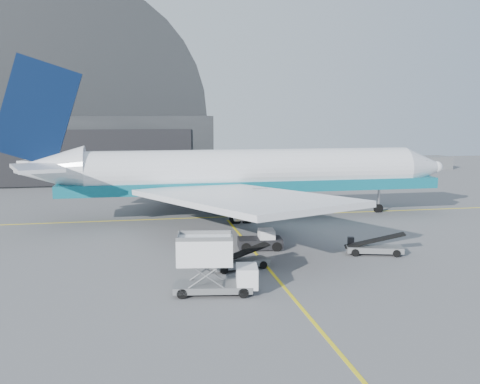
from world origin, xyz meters
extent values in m
plane|color=#565659|center=(0.00, 0.00, 0.00)|extent=(200.00, 200.00, 0.00)
cube|color=yellow|center=(0.00, 20.00, 0.01)|extent=(80.00, 0.25, 0.02)
cube|color=yellow|center=(0.00, -2.00, 0.01)|extent=(0.25, 40.00, 0.02)
cube|color=black|center=(-22.00, 65.00, 6.00)|extent=(50.00, 28.00, 12.00)
cube|color=black|center=(-22.00, 50.90, 5.00)|extent=(42.00, 0.40, 9.50)
cube|color=black|center=(38.00, 72.00, 0.00)|extent=(14.00, 8.00, 4.00)
cube|color=slate|center=(55.00, 68.00, 0.00)|extent=(8.00, 6.00, 2.80)
cylinder|color=white|center=(3.39, 19.31, 5.63)|extent=(38.98, 5.20, 5.20)
cone|color=white|center=(25.27, 19.31, 5.63)|extent=(4.76, 5.20, 5.20)
sphere|color=white|center=(27.43, 19.31, 5.63)|extent=(1.52, 1.52, 1.52)
cone|color=white|center=(-19.89, 19.31, 6.28)|extent=(7.58, 5.20, 5.20)
cube|color=black|center=(23.97, 19.31, 6.28)|extent=(2.82, 2.38, 0.76)
cube|color=#0E6577|center=(3.39, 19.31, 3.95)|extent=(45.48, 5.25, 1.30)
cube|color=white|center=(-0.94, 6.31, 4.55)|extent=(19.97, 26.55, 1.58)
cube|color=white|center=(-0.94, 32.30, 4.55)|extent=(19.97, 26.55, 1.58)
cube|color=white|center=(-20.43, 14.43, 6.93)|extent=(6.63, 9.06, 0.38)
cube|color=white|center=(-20.43, 24.18, 6.93)|extent=(6.63, 9.06, 0.38)
cube|color=#061432|center=(-20.97, 19.31, 12.67)|extent=(10.04, 0.54, 12.47)
cylinder|color=gray|center=(2.31, 10.64, 2.82)|extent=(5.63, 2.92, 2.92)
cylinder|color=gray|center=(2.31, 27.97, 2.82)|extent=(5.63, 2.92, 2.92)
cylinder|color=#A5A5AA|center=(19.63, 19.31, 1.52)|extent=(0.30, 0.30, 3.03)
cylinder|color=black|center=(19.63, 19.31, 0.49)|extent=(1.19, 0.38, 1.19)
cylinder|color=black|center=(1.23, 15.84, 0.60)|extent=(1.41, 0.49, 1.41)
cylinder|color=black|center=(1.23, 22.77, 0.60)|extent=(1.41, 0.49, 1.41)
cube|color=slate|center=(-5.24, -7.42, 0.50)|extent=(5.71, 2.95, 0.45)
cube|color=silver|center=(-2.91, -7.77, 1.23)|extent=(1.74, 2.28, 1.45)
cube|color=black|center=(-2.23, -7.86, 1.45)|extent=(0.32, 1.72, 0.82)
cube|color=silver|center=(-5.78, -7.34, 3.09)|extent=(4.11, 2.80, 1.82)
cylinder|color=black|center=(-3.31, -8.67, 0.36)|extent=(0.76, 0.38, 0.73)
cylinder|color=black|center=(-3.04, -6.78, 0.36)|extent=(0.76, 0.38, 0.73)
cylinder|color=black|center=(-7.45, -8.06, 0.36)|extent=(0.76, 0.38, 0.73)
cylinder|color=black|center=(-7.17, -6.17, 0.36)|extent=(0.76, 0.38, 0.73)
cube|color=black|center=(0.75, 4.13, 0.55)|extent=(4.19, 2.54, 0.90)
cube|color=silver|center=(1.35, 4.08, 1.36)|extent=(1.56, 1.92, 0.90)
cylinder|color=black|center=(2.07, 3.01, 0.40)|extent=(0.93, 0.43, 0.90)
cylinder|color=black|center=(2.24, 5.01, 0.40)|extent=(0.93, 0.43, 0.90)
cylinder|color=black|center=(-0.74, 3.25, 0.40)|extent=(0.93, 0.43, 0.90)
cylinder|color=black|center=(-0.57, 5.25, 0.40)|extent=(0.93, 0.43, 0.90)
cube|color=slate|center=(-2.29, -1.90, 0.48)|extent=(4.96, 2.69, 0.48)
cube|color=black|center=(-2.29, -1.90, 1.23)|extent=(5.13, 2.24, 1.37)
cube|color=black|center=(-4.30, -1.79, 1.02)|extent=(0.62, 0.54, 0.64)
cylinder|color=black|center=(-0.44, -2.22, 0.32)|extent=(0.69, 0.41, 0.64)
cylinder|color=black|center=(-0.80, -0.76, 0.32)|extent=(0.69, 0.41, 0.64)
cylinder|color=black|center=(-3.78, -3.04, 0.32)|extent=(0.69, 0.41, 0.64)
cylinder|color=black|center=(-4.13, -1.58, 0.32)|extent=(0.69, 0.41, 0.64)
cube|color=slate|center=(10.32, 0.28, 0.50)|extent=(5.18, 2.90, 0.50)
cube|color=black|center=(10.32, 0.28, 1.28)|extent=(5.35, 2.45, 1.43)
cube|color=black|center=(8.54, 1.39, 1.06)|extent=(0.66, 0.58, 0.67)
cylinder|color=black|center=(11.85, -0.95, 0.34)|extent=(0.72, 0.44, 0.67)
cylinder|color=black|center=(12.25, 0.56, 0.34)|extent=(0.72, 0.44, 0.67)
cylinder|color=black|center=(8.39, -0.01, 0.34)|extent=(0.72, 0.44, 0.67)
cylinder|color=black|center=(8.80, 1.50, 0.34)|extent=(0.72, 0.44, 0.67)
cube|color=#E85407|center=(-3.29, 2.18, 0.02)|extent=(0.39, 0.39, 0.03)
cone|color=#E85407|center=(-3.29, 2.18, 0.28)|extent=(0.39, 0.39, 0.57)
camera|label=1|loc=(-10.07, -42.99, 12.47)|focal=40.00mm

